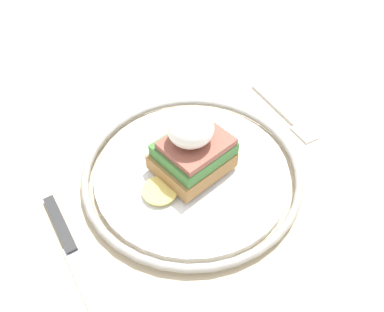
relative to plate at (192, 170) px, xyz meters
name	(u,v)px	position (x,y,z in m)	size (l,w,h in m)	color
dining_table	(194,209)	(-0.02, -0.02, -0.12)	(1.15, 0.72, 0.73)	#C6B28E
plate	(192,170)	(0.00, 0.00, 0.00)	(0.28, 0.28, 0.02)	white
sandwich	(192,148)	(0.00, 0.00, 0.04)	(0.12, 0.07, 0.09)	#9E703D
fork	(284,114)	(-0.18, 0.01, -0.01)	(0.05, 0.14, 0.00)	silver
knife	(70,246)	(0.17, -0.01, -0.01)	(0.05, 0.18, 0.01)	#2D2D2D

